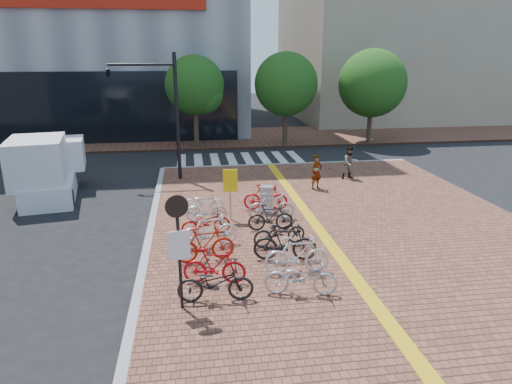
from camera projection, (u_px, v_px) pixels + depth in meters
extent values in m
plane|color=black|center=(274.00, 260.00, 14.27)|extent=(120.00, 120.00, 0.00)
cube|color=brown|center=(451.00, 347.00, 9.94)|extent=(14.00, 34.00, 0.15)
cube|color=gold|center=(408.00, 348.00, 9.77)|extent=(0.40, 34.00, 0.01)
cube|color=gray|center=(121.00, 380.00, 8.96)|extent=(0.25, 34.00, 0.15)
cube|color=gray|center=(287.00, 165.00, 26.01)|extent=(14.00, 0.25, 0.15)
cube|color=brown|center=(223.00, 138.00, 34.10)|extent=(70.00, 8.00, 0.15)
cube|color=gray|center=(397.00, 22.00, 44.38)|extent=(20.00, 18.00, 18.00)
cube|color=silver|center=(182.00, 161.00, 27.09)|extent=(0.50, 4.00, 0.01)
cube|color=silver|center=(198.00, 161.00, 27.23)|extent=(0.50, 4.00, 0.01)
cube|color=silver|center=(215.00, 160.00, 27.37)|extent=(0.50, 4.00, 0.01)
cube|color=silver|center=(232.00, 160.00, 27.51)|extent=(0.50, 4.00, 0.01)
cube|color=silver|center=(248.00, 159.00, 27.64)|extent=(0.50, 4.00, 0.01)
cube|color=silver|center=(264.00, 159.00, 27.78)|extent=(0.50, 4.00, 0.01)
cube|color=silver|center=(280.00, 158.00, 27.92)|extent=(0.50, 4.00, 0.01)
cube|color=silver|center=(296.00, 158.00, 28.06)|extent=(0.50, 4.00, 0.01)
cylinder|color=#38281E|center=(196.00, 128.00, 30.11)|extent=(0.32, 0.32, 2.60)
sphere|color=#194714|center=(195.00, 85.00, 29.30)|extent=(3.80, 3.80, 3.80)
sphere|color=#194714|center=(204.00, 95.00, 29.28)|extent=(2.40, 2.40, 2.40)
cylinder|color=#38281E|center=(285.00, 126.00, 30.95)|extent=(0.32, 0.32, 2.60)
sphere|color=#194714|center=(286.00, 84.00, 30.14)|extent=(4.20, 4.20, 4.20)
sphere|color=#194714|center=(296.00, 94.00, 30.11)|extent=(2.40, 2.40, 2.40)
cylinder|color=#38281E|center=(369.00, 124.00, 31.78)|extent=(0.32, 0.32, 2.60)
sphere|color=#194714|center=(372.00, 83.00, 30.97)|extent=(4.60, 4.60, 4.60)
sphere|color=#194714|center=(382.00, 93.00, 30.95)|extent=(2.40, 2.40, 2.40)
imported|color=black|center=(215.00, 283.00, 11.51)|extent=(1.97, 0.78, 1.02)
imported|color=red|center=(214.00, 266.00, 12.40)|extent=(1.79, 0.78, 1.04)
imported|color=#A81D0C|center=(205.00, 244.00, 13.73)|extent=(1.88, 0.77, 1.10)
imported|color=white|center=(209.00, 230.00, 14.71)|extent=(1.98, 0.89, 1.15)
imported|color=#A20B0B|center=(206.00, 223.00, 15.73)|extent=(1.82, 0.92, 0.91)
imported|color=silver|center=(206.00, 209.00, 17.01)|extent=(1.55, 0.48, 0.93)
imported|color=silver|center=(203.00, 202.00, 17.98)|extent=(1.65, 0.68, 0.84)
imported|color=#B1B2B6|center=(301.00, 277.00, 11.83)|extent=(2.01, 1.03, 1.01)
imported|color=silver|center=(297.00, 255.00, 12.95)|extent=(1.92, 0.59, 1.14)
imported|color=black|center=(285.00, 243.00, 13.77)|extent=(1.99, 0.85, 1.16)
imported|color=black|center=(279.00, 232.00, 14.89)|extent=(1.86, 0.91, 0.94)
imported|color=black|center=(270.00, 217.00, 16.16)|extent=(1.61, 0.46, 0.97)
imported|color=#B2B2B7|center=(272.00, 206.00, 17.14)|extent=(1.78, 0.57, 1.06)
imported|color=red|center=(266.00, 197.00, 18.21)|extent=(1.82, 0.78, 1.06)
imported|color=gray|center=(316.00, 172.00, 20.96)|extent=(0.70, 0.60, 1.61)
imported|color=#494E5C|center=(350.00, 163.00, 22.66)|extent=(0.85, 0.70, 1.63)
cube|color=#B1B1B6|center=(267.00, 199.00, 17.96)|extent=(0.58, 0.50, 1.07)
cylinder|color=#B7B7BC|center=(230.00, 195.00, 17.02)|extent=(0.08, 0.08, 1.93)
cube|color=yellow|center=(230.00, 181.00, 16.80)|extent=(0.54, 0.09, 0.86)
cylinder|color=black|center=(179.00, 254.00, 10.93)|extent=(0.09, 0.09, 2.92)
cylinder|color=black|center=(177.00, 206.00, 10.51)|extent=(0.54, 0.16, 0.55)
cube|color=silver|center=(179.00, 245.00, 10.80)|extent=(0.53, 0.16, 0.73)
cylinder|color=black|center=(177.00, 118.00, 22.05)|extent=(0.18, 0.18, 6.09)
cylinder|color=black|center=(141.00, 64.00, 21.11)|extent=(3.05, 0.12, 0.12)
imported|color=black|center=(108.00, 71.00, 20.99)|extent=(0.27, 1.26, 0.51)
cube|color=silver|center=(51.00, 186.00, 20.42)|extent=(2.81, 5.10, 0.97)
cube|color=silver|center=(51.00, 154.00, 21.34)|extent=(2.35, 2.35, 1.40)
cube|color=silver|center=(45.00, 161.00, 19.24)|extent=(2.61, 3.32, 1.93)
cylinder|color=black|center=(34.00, 180.00, 21.75)|extent=(0.36, 0.78, 0.75)
cylinder|color=black|center=(23.00, 202.00, 18.62)|extent=(0.36, 0.78, 0.75)
cylinder|color=black|center=(75.00, 177.00, 22.28)|extent=(0.36, 0.78, 0.75)
cylinder|color=black|center=(71.00, 198.00, 19.15)|extent=(0.36, 0.78, 0.75)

